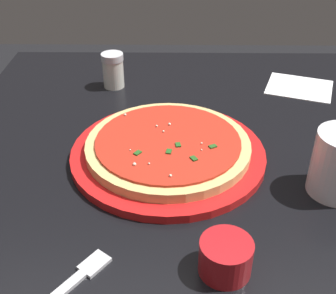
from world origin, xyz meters
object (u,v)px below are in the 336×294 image
serving_plate (168,154)px  cup_small_sauce (226,257)px  parmesan_shaker (113,70)px  napkin_folded_right (299,87)px  pizza (168,145)px

serving_plate → cup_small_sauce: 0.25m
parmesan_shaker → napkin_folded_right: bearing=89.7°
serving_plate → pizza: 0.02m
napkin_folded_right → parmesan_shaker: bearing=-90.3°
cup_small_sauce → pizza: bearing=-163.3°
parmesan_shaker → serving_plate: bearing=24.2°
cup_small_sauce → parmesan_shaker: 0.53m
pizza → napkin_folded_right: size_ratio=2.00×
serving_plate → parmesan_shaker: size_ratio=4.28×
serving_plate → cup_small_sauce: (0.23, 0.07, 0.02)m
serving_plate → parmesan_shaker: (-0.26, -0.12, 0.03)m
napkin_folded_right → pizza: bearing=-46.7°
cup_small_sauce → napkin_folded_right: cup_small_sauce is taller
cup_small_sauce → napkin_folded_right: (-0.50, 0.21, -0.02)m
napkin_folded_right → parmesan_shaker: (-0.00, -0.40, 0.04)m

